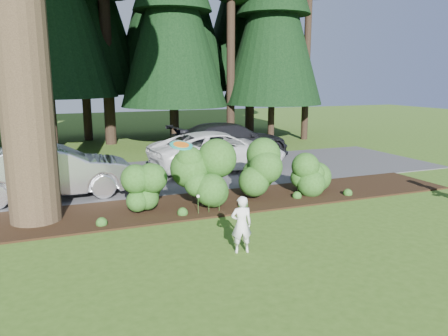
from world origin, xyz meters
The scene contains 10 objects.
ground centered at (0.00, 0.00, 0.00)m, with size 80.00×80.00×0.00m, color #335117.
mulch_bed centered at (0.00, 3.25, 0.03)m, with size 16.00×2.50×0.05m, color black.
driveway centered at (0.00, 7.50, 0.01)m, with size 22.00×6.00×0.03m, color #38383A.
shrub_row centered at (0.77, 3.14, 0.81)m, with size 6.53×1.60×1.61m.
lily_cluster centered at (-0.30, 2.40, 0.50)m, with size 0.69×0.09×0.57m.
car_silver_wagon centered at (-4.18, 5.65, 0.84)m, with size 1.72×4.95×1.63m, color silver.
car_white_suv centered at (2.01, 7.57, 0.79)m, with size 2.53×5.48×1.52m, color silver.
car_dark_suv centered at (3.43, 9.80, 0.83)m, with size 2.25×5.52×1.60m, color black.
child centered at (-0.57, -0.34, 0.61)m, with size 0.45×0.29×1.22m, color silver.
frisbee centered at (-1.74, -0.03, 2.30)m, with size 0.46×0.44×0.15m.
Camera 1 is at (-4.12, -8.22, 3.59)m, focal length 35.00 mm.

